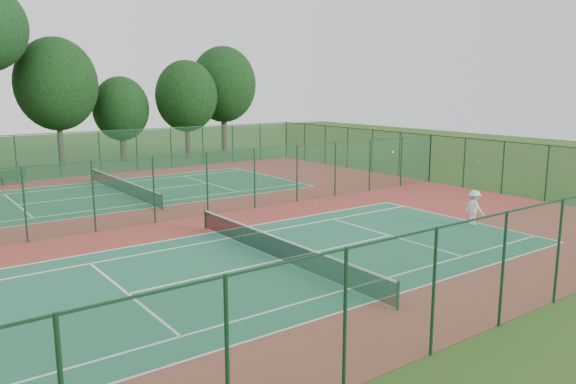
# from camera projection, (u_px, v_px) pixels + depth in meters

# --- Properties ---
(ground) EXTENTS (120.00, 120.00, 0.00)m
(ground) POSITION_uv_depth(u_px,v_px,m) (183.00, 219.00, 29.99)
(ground) COLOR #274917
(ground) RESTS_ON ground
(red_pad) EXTENTS (40.00, 36.00, 0.01)m
(red_pad) POSITION_uv_depth(u_px,v_px,m) (183.00, 219.00, 29.99)
(red_pad) COLOR maroon
(red_pad) RESTS_ON ground
(court_near) EXTENTS (23.77, 10.97, 0.01)m
(court_near) POSITION_uv_depth(u_px,v_px,m) (280.00, 260.00, 22.86)
(court_near) COLOR #206747
(court_near) RESTS_ON red_pad
(court_far) EXTENTS (23.77, 10.97, 0.01)m
(court_far) POSITION_uv_depth(u_px,v_px,m) (122.00, 193.00, 37.11)
(court_far) COLOR #1E5F37
(court_far) RESTS_ON red_pad
(fence_north) EXTENTS (40.00, 0.09, 3.50)m
(fence_north) POSITION_uv_depth(u_px,v_px,m) (80.00, 154.00, 43.91)
(fence_north) COLOR #1C5535
(fence_north) RESTS_ON ground
(fence_south) EXTENTS (40.00, 0.09, 3.50)m
(fence_south) POSITION_uv_depth(u_px,v_px,m) (470.00, 280.00, 15.41)
(fence_south) COLOR #18492E
(fence_south) RESTS_ON ground
(fence_east) EXTENTS (0.09, 36.00, 3.50)m
(fence_east) POSITION_uv_depth(u_px,v_px,m) (430.00, 158.00, 41.29)
(fence_east) COLOR #184A2F
(fence_east) RESTS_ON ground
(fence_divider) EXTENTS (40.00, 0.09, 3.50)m
(fence_divider) POSITION_uv_depth(u_px,v_px,m) (181.00, 187.00, 29.66)
(fence_divider) COLOR #17452B
(fence_divider) RESTS_ON ground
(tennis_net_near) EXTENTS (0.10, 12.90, 0.97)m
(tennis_net_near) POSITION_uv_depth(u_px,v_px,m) (280.00, 248.00, 22.76)
(tennis_net_near) COLOR #153B23
(tennis_net_near) RESTS_ON ground
(tennis_net_far) EXTENTS (0.10, 12.90, 0.97)m
(tennis_net_far) POSITION_uv_depth(u_px,v_px,m) (122.00, 185.00, 37.01)
(tennis_net_far) COLOR #14381A
(tennis_net_far) RESTS_ON ground
(player_near) EXTENTS (0.80, 1.23, 1.78)m
(player_near) POSITION_uv_depth(u_px,v_px,m) (474.00, 208.00, 28.49)
(player_near) COLOR silver
(player_near) RESTS_ON court_near
(bench) EXTENTS (1.72, 0.63, 1.04)m
(bench) POSITION_uv_depth(u_px,v_px,m) (13.00, 177.00, 40.28)
(bench) COLOR black
(bench) RESTS_ON red_pad
(stray_ball_a) EXTENTS (0.06, 0.06, 0.06)m
(stray_ball_a) POSITION_uv_depth(u_px,v_px,m) (242.00, 214.00, 31.05)
(stray_ball_a) COLOR gold
(stray_ball_a) RESTS_ON red_pad
(stray_ball_b) EXTENTS (0.07, 0.07, 0.07)m
(stray_ball_b) POSITION_uv_depth(u_px,v_px,m) (317.00, 201.00, 34.28)
(stray_ball_b) COLOR #E5F037
(stray_ball_b) RESTS_ON red_pad
(stray_ball_c) EXTENTS (0.07, 0.07, 0.07)m
(stray_ball_c) POSITION_uv_depth(u_px,v_px,m) (170.00, 223.00, 28.99)
(stray_ball_c) COLOR #E3ED37
(stray_ball_c) RESTS_ON red_pad
(evergreen_row) EXTENTS (39.00, 5.00, 12.00)m
(evergreen_row) POSITION_uv_depth(u_px,v_px,m) (66.00, 166.00, 49.48)
(evergreen_row) COLOR black
(evergreen_row) RESTS_ON ground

